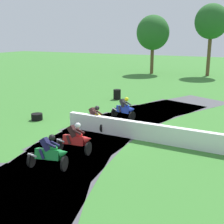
# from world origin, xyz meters

# --- Properties ---
(ground_plane) EXTENTS (120.00, 120.00, 0.00)m
(ground_plane) POSITION_xyz_m (0.00, 0.00, 0.00)
(ground_plane) COLOR #38752D
(track_asphalt) EXTENTS (7.88, 25.08, 0.01)m
(track_asphalt) POSITION_xyz_m (0.79, -0.03, 0.00)
(track_asphalt) COLOR #47474C
(track_asphalt) RESTS_ON ground
(safety_barrier) EXTENTS (14.22, 0.83, 0.90)m
(safety_barrier) POSITION_xyz_m (5.14, -0.19, 0.45)
(safety_barrier) COLOR white
(safety_barrier) RESTS_ON ground
(motorcycle_lead_blue) EXTENTS (1.71, 1.04, 1.43)m
(motorcycle_lead_blue) POSITION_xyz_m (0.01, 3.00, 0.66)
(motorcycle_lead_blue) COLOR black
(motorcycle_lead_blue) RESTS_ON ground
(motorcycle_chase_yellow) EXTENTS (1.71, 0.90, 1.43)m
(motorcycle_chase_yellow) POSITION_xyz_m (-0.52, 0.22, 0.65)
(motorcycle_chase_yellow) COLOR black
(motorcycle_chase_yellow) RESTS_ON ground
(motorcycle_trailing_red) EXTENTS (1.68, 0.86, 1.43)m
(motorcycle_trailing_red) POSITION_xyz_m (0.33, -3.00, 0.65)
(motorcycle_trailing_red) COLOR black
(motorcycle_trailing_red) RESTS_ON ground
(motorcycle_fourth_green) EXTENTS (1.68, 1.01, 1.43)m
(motorcycle_fourth_green) POSITION_xyz_m (0.31, -4.81, 0.65)
(motorcycle_fourth_green) COLOR black
(motorcycle_fourth_green) RESTS_ON ground
(tire_stack_near) EXTENTS (0.59, 0.59, 0.80)m
(tire_stack_near) POSITION_xyz_m (-2.94, 8.08, 0.40)
(tire_stack_near) COLOR black
(tire_stack_near) RESTS_ON ground
(tire_stack_mid_a) EXTENTS (0.69, 0.69, 0.40)m
(tire_stack_mid_a) POSITION_xyz_m (-4.74, 0.39, 0.20)
(tire_stack_mid_a) COLOR black
(tire_stack_mid_a) RESTS_ON ground
(tree_far_left) EXTENTS (4.02, 4.02, 8.74)m
(tree_far_left) POSITION_xyz_m (1.17, 26.07, 6.57)
(tree_far_left) COLOR brown
(tree_far_left) RESTS_ON ground
(tree_far_right) EXTENTS (4.24, 4.24, 7.55)m
(tree_far_right) POSITION_xyz_m (-5.90, 25.00, 5.29)
(tree_far_right) COLOR brown
(tree_far_right) RESTS_ON ground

